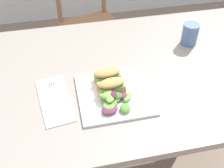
{
  "coord_description": "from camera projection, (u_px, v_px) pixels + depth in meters",
  "views": [
    {
      "loc": [
        -0.38,
        -0.71,
        1.47
      ],
      "look_at": [
        -0.22,
        0.06,
        0.76
      ],
      "focal_mm": 44.78,
      "sensor_mm": 36.0,
      "label": 1
    }
  ],
  "objects": [
    {
      "name": "napkin_folded",
      "position": [
        55.0,
        100.0,
        1.02
      ],
      "size": [
        0.14,
        0.26,
        0.0
      ],
      "primitive_type": "cube",
      "rotation": [
        0.0,
        0.0,
        0.13
      ],
      "color": "silver",
      "rests_on": "dining_table"
    },
    {
      "name": "cup_extra_side",
      "position": [
        190.0,
        34.0,
        1.26
      ],
      "size": [
        0.07,
        0.07,
        0.1
      ],
      "primitive_type": "cylinder",
      "color": "#4C6B93",
      "rests_on": "dining_table"
    },
    {
      "name": "fork_on_napkin",
      "position": [
        54.0,
        96.0,
        1.03
      ],
      "size": [
        0.03,
        0.19,
        0.0
      ],
      "color": "silver",
      "rests_on": "napkin_folded"
    },
    {
      "name": "plate_lunch",
      "position": [
        114.0,
        94.0,
        1.04
      ],
      "size": [
        0.27,
        0.27,
        0.01
      ],
      "primitive_type": "cube",
      "color": "white",
      "rests_on": "dining_table"
    },
    {
      "name": "sandwich_half_back",
      "position": [
        108.0,
        75.0,
        1.06
      ],
      "size": [
        0.11,
        0.07,
        0.06
      ],
      "color": "tan",
      "rests_on": "plate_lunch"
    },
    {
      "name": "chair_wooden_far",
      "position": [
        90.0,
        25.0,
        1.98
      ],
      "size": [
        0.48,
        0.48,
        0.87
      ],
      "color": "#8E6642",
      "rests_on": "ground"
    },
    {
      "name": "dining_table",
      "position": [
        124.0,
        92.0,
        1.23
      ],
      "size": [
        1.4,
        0.83,
        0.74
      ],
      "color": "gray",
      "rests_on": "ground"
    },
    {
      "name": "sandwich_half_front",
      "position": [
        111.0,
        86.0,
        1.02
      ],
      "size": [
        0.11,
        0.07,
        0.06
      ],
      "color": "tan",
      "rests_on": "plate_lunch"
    },
    {
      "name": "salad_mixed_greens",
      "position": [
        114.0,
        99.0,
        0.99
      ],
      "size": [
        0.14,
        0.16,
        0.04
      ],
      "color": "#6B9E47",
      "rests_on": "plate_lunch"
    }
  ]
}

